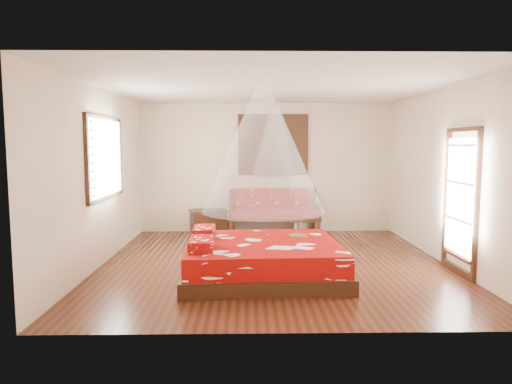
% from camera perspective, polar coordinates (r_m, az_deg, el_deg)
% --- Properties ---
extents(room, '(5.54, 5.54, 2.84)m').
position_cam_1_polar(room, '(7.24, 2.27, 1.90)').
color(room, black).
rests_on(room, ground).
extents(bed, '(2.36, 2.16, 0.65)m').
position_cam_1_polar(bed, '(6.73, 0.67, -8.32)').
color(bed, black).
rests_on(bed, floor).
extents(daybed, '(1.89, 0.84, 0.97)m').
position_cam_1_polar(daybed, '(9.71, 2.23, -2.26)').
color(daybed, black).
rests_on(daybed, floor).
extents(storage_chest, '(0.89, 0.75, 0.52)m').
position_cam_1_polar(storage_chest, '(9.83, -5.97, -3.71)').
color(storage_chest, black).
rests_on(storage_chest, floor).
extents(shutter_panel, '(1.52, 0.06, 1.32)m').
position_cam_1_polar(shutter_panel, '(9.94, 2.15, 5.90)').
color(shutter_panel, black).
rests_on(shutter_panel, wall_back).
extents(window_left, '(0.10, 1.74, 1.34)m').
position_cam_1_polar(window_left, '(7.75, -18.28, 4.10)').
color(window_left, black).
rests_on(window_left, wall_left).
extents(glazed_door, '(0.08, 1.02, 2.16)m').
position_cam_1_polar(glazed_door, '(7.36, 24.17, -1.14)').
color(glazed_door, black).
rests_on(glazed_door, floor).
extents(wine_tray, '(0.28, 0.28, 0.23)m').
position_cam_1_polar(wine_tray, '(7.06, 5.30, -5.10)').
color(wine_tray, brown).
rests_on(wine_tray, bed).
extents(mosquito_net_main, '(1.77, 1.77, 1.80)m').
position_cam_1_polar(mosquito_net_main, '(6.52, 0.88, 5.41)').
color(mosquito_net_main, white).
rests_on(mosquito_net_main, ceiling).
extents(mosquito_net_daybed, '(0.95, 0.95, 1.50)m').
position_cam_1_polar(mosquito_net_daybed, '(9.47, 2.32, 6.50)').
color(mosquito_net_daybed, white).
rests_on(mosquito_net_daybed, ceiling).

